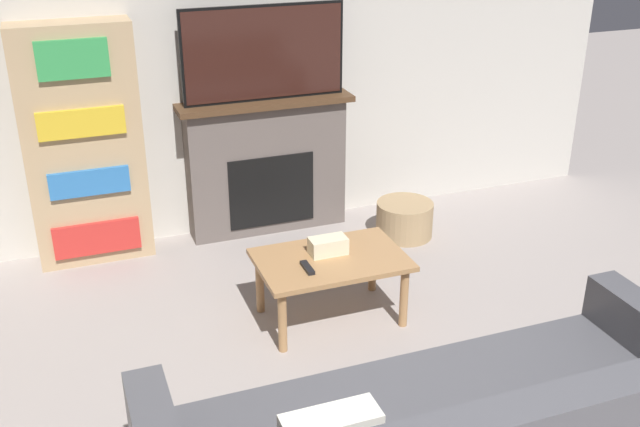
% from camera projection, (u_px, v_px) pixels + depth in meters
% --- Properties ---
extents(wall_back, '(5.74, 0.06, 2.70)m').
position_uv_depth(wall_back, '(249.00, 46.00, 5.20)').
color(wall_back, beige).
rests_on(wall_back, ground_plane).
extents(fireplace, '(1.25, 0.28, 1.00)m').
position_uv_depth(fireplace, '(267.00, 165.00, 5.45)').
color(fireplace, '#605651').
rests_on(fireplace, ground_plane).
extents(tv, '(1.15, 0.03, 0.65)m').
position_uv_depth(tv, '(264.00, 53.00, 5.09)').
color(tv, black).
rests_on(tv, fireplace).
extents(coffee_table, '(0.86, 0.57, 0.41)m').
position_uv_depth(coffee_table, '(331.00, 266.00, 4.36)').
color(coffee_table, '#A87A4C').
rests_on(coffee_table, ground_plane).
extents(tissue_box, '(0.22, 0.12, 0.10)m').
position_uv_depth(tissue_box, '(328.00, 246.00, 4.37)').
color(tissue_box, beige).
rests_on(tissue_box, coffee_table).
extents(remote_control, '(0.04, 0.15, 0.02)m').
position_uv_depth(remote_control, '(307.00, 268.00, 4.21)').
color(remote_control, black).
rests_on(remote_control, coffee_table).
extents(bookshelf, '(0.76, 0.29, 1.62)m').
position_uv_depth(bookshelf, '(84.00, 147.00, 4.91)').
color(bookshelf, tan).
rests_on(bookshelf, ground_plane).
extents(storage_basket, '(0.41, 0.41, 0.26)m').
position_uv_depth(storage_basket, '(404.00, 219.00, 5.49)').
color(storage_basket, tan).
rests_on(storage_basket, ground_plane).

